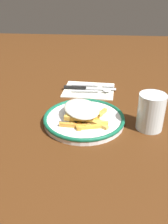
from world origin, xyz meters
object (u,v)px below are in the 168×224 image
object	(u,v)px
fries_heap	(82,112)
napkin	(90,90)
water_glass	(151,112)
fork	(93,85)
spoon	(98,91)
plate	(84,119)
knife	(85,88)

from	to	relation	value
fries_heap	napkin	distance (m)	0.25
water_glass	napkin	bearing A→B (deg)	-143.03
fork	fries_heap	bearing A→B (deg)	-4.25
napkin	spoon	size ratio (longest dim) A/B	1.31
spoon	napkin	bearing A→B (deg)	-127.28
napkin	water_glass	bearing A→B (deg)	36.97
plate	napkin	bearing A→B (deg)	179.17
fork	knife	size ratio (longest dim) A/B	0.84
plate	fork	xyz separation A→B (m)	(-0.27, 0.02, -0.00)
fries_heap	knife	size ratio (longest dim) A/B	0.81
fork	spoon	size ratio (longest dim) A/B	1.16
napkin	knife	bearing A→B (deg)	-90.67
napkin	water_glass	xyz separation A→B (m)	(0.26, 0.20, 0.05)
napkin	spoon	bearing A→B (deg)	52.72
plate	napkin	xyz separation A→B (m)	(-0.24, 0.00, -0.01)
spoon	fries_heap	bearing A→B (deg)	-11.05
fries_heap	napkin	bearing A→B (deg)	178.07
napkin	fork	xyz separation A→B (m)	(-0.03, 0.01, 0.01)
knife	fork	bearing A→B (deg)	132.23
napkin	spoon	distance (m)	0.04
fries_heap	water_glass	world-z (taller)	water_glass
fries_heap	napkin	xyz separation A→B (m)	(-0.25, 0.01, -0.04)
knife	water_glass	distance (m)	0.34
napkin	fork	distance (m)	0.03
napkin	knife	world-z (taller)	knife
napkin	water_glass	world-z (taller)	water_glass
fork	spoon	bearing A→B (deg)	22.40
plate	water_glass	distance (m)	0.21
plate	knife	bearing A→B (deg)	-176.41
plate	napkin	size ratio (longest dim) A/B	1.29
fork	spoon	world-z (taller)	spoon
fries_heap	water_glass	distance (m)	0.21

